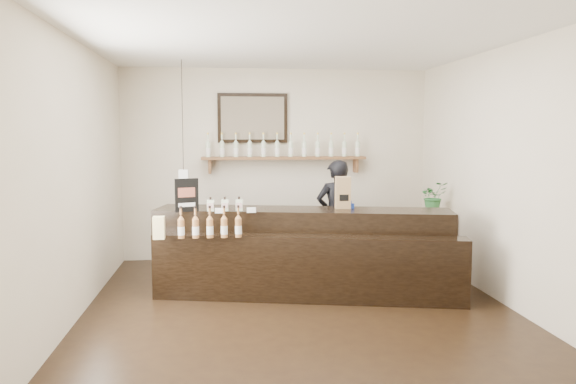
{
  "coord_description": "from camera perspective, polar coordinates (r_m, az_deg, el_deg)",
  "views": [
    {
      "loc": [
        -0.77,
        -5.8,
        1.86
      ],
      "look_at": [
        -0.03,
        0.7,
        1.17
      ],
      "focal_mm": 35.0,
      "sensor_mm": 36.0,
      "label": 1
    }
  ],
  "objects": [
    {
      "name": "ground",
      "position": [
        6.14,
        1.04,
        -11.66
      ],
      "size": [
        5.0,
        5.0,
        0.0
      ],
      "primitive_type": "plane",
      "color": "black",
      "rests_on": "ground"
    },
    {
      "name": "room_shell",
      "position": [
        5.85,
        1.08,
        4.44
      ],
      "size": [
        5.0,
        5.0,
        5.0
      ],
      "color": "beige",
      "rests_on": "ground"
    },
    {
      "name": "back_wall_decor",
      "position": [
        8.2,
        -2.15,
        5.25
      ],
      "size": [
        2.66,
        0.96,
        1.69
      ],
      "color": "brown",
      "rests_on": "ground"
    },
    {
      "name": "counter",
      "position": [
        6.59,
        1.55,
        -6.33
      ],
      "size": [
        3.52,
        1.65,
        1.13
      ],
      "color": "black",
      "rests_on": "ground"
    },
    {
      "name": "promo_sign",
      "position": [
        6.47,
        -10.25,
        -0.32
      ],
      "size": [
        0.26,
        0.11,
        0.38
      ],
      "color": "black",
      "rests_on": "counter"
    },
    {
      "name": "paper_bag",
      "position": [
        6.68,
        5.59,
        -0.06
      ],
      "size": [
        0.18,
        0.14,
        0.38
      ],
      "color": "olive",
      "rests_on": "counter"
    },
    {
      "name": "tape_dispenser",
      "position": [
        6.71,
        6.2,
        -1.31
      ],
      "size": [
        0.13,
        0.07,
        0.11
      ],
      "color": "#1735A6",
      "rests_on": "counter"
    },
    {
      "name": "side_cabinet",
      "position": [
        7.82,
        14.43,
        -4.87
      ],
      "size": [
        0.43,
        0.58,
        0.83
      ],
      "color": "brown",
      "rests_on": "ground"
    },
    {
      "name": "potted_plant",
      "position": [
        7.73,
        14.55,
        -0.43
      ],
      "size": [
        0.4,
        0.36,
        0.39
      ],
      "primitive_type": "imported",
      "rotation": [
        0.0,
        0.0,
        0.16
      ],
      "color": "#2B6B34",
      "rests_on": "side_cabinet"
    },
    {
      "name": "shopkeeper",
      "position": [
        7.57,
        4.9,
        -1.69
      ],
      "size": [
        0.68,
        0.5,
        1.7
      ],
      "primitive_type": "imported",
      "rotation": [
        0.0,
        0.0,
        3.29
      ],
      "color": "black",
      "rests_on": "ground"
    }
  ]
}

